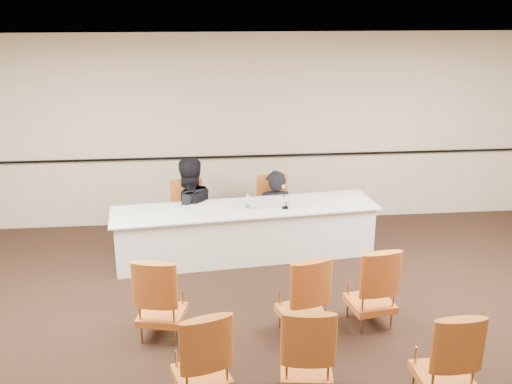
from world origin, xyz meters
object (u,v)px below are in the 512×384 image
(aud_chair_back_left, at_px, (201,355))
(aud_chair_back_right, at_px, (445,355))
(panelist_main_chair, at_px, (275,209))
(aud_chair_front_right, at_px, (371,285))
(panelist_main, at_px, (275,221))
(water_bottle, at_px, (248,202))
(aud_chair_back_mid, at_px, (307,349))
(panelist_second, at_px, (188,217))
(drinking_glass, at_px, (260,206))
(coffee_cup, at_px, (291,204))
(panel_table, at_px, (246,232))
(aud_chair_front_mid, at_px, (302,294))
(aud_chair_front_left, at_px, (161,296))
(panelist_second_chair, at_px, (188,215))
(microphone, at_px, (286,198))

(aud_chair_back_left, xyz_separation_m, aud_chair_back_right, (2.15, -0.21, 0.00))
(panelist_main_chair, xyz_separation_m, aud_chair_front_right, (0.74, -2.50, 0.00))
(panelist_main, bearing_deg, water_bottle, 56.07)
(panelist_main_chair, bearing_deg, aud_chair_back_mid, -98.87)
(panelist_main_chair, height_order, panelist_second, panelist_second)
(panelist_second, distance_m, water_bottle, 1.07)
(drinking_glass, height_order, coffee_cup, coffee_cup)
(panel_table, distance_m, water_bottle, 0.49)
(panelist_main_chair, bearing_deg, aud_chair_back_left, -113.31)
(aud_chair_back_left, bearing_deg, panelist_main_chair, 56.05)
(aud_chair_front_mid, xyz_separation_m, aud_chair_back_right, (1.06, -1.20, 0.00))
(panelist_second, xyz_separation_m, aud_chair_front_mid, (1.24, -2.50, 0.03))
(panelist_main_chair, xyz_separation_m, drinking_glass, (-0.30, -0.69, 0.31))
(aud_chair_front_mid, bearing_deg, panelist_main, 73.93)
(aud_chair_back_mid, bearing_deg, aud_chair_front_left, 148.17)
(aud_chair_back_right, bearing_deg, aud_chair_back_left, 172.19)
(panelist_second_chair, distance_m, coffee_cup, 1.57)
(panel_table, distance_m, panelist_main_chair, 0.78)
(panelist_main, relative_size, panelist_main_chair, 1.68)
(panelist_main_chair, relative_size, microphone, 3.19)
(drinking_glass, distance_m, aud_chair_back_right, 3.42)
(aud_chair_front_left, distance_m, aud_chair_back_left, 1.18)
(panelist_second_chair, bearing_deg, panelist_main, 0.00)
(drinking_glass, bearing_deg, coffee_cup, -3.84)
(panelist_main, relative_size, aud_chair_back_right, 1.68)
(aud_chair_front_left, relative_size, aud_chair_front_mid, 1.00)
(panel_table, height_order, panelist_second, panelist_second)
(panelist_main, distance_m, aud_chair_front_mid, 2.64)
(panelist_main_chair, bearing_deg, panelist_second, 180.00)
(panelist_main, distance_m, aud_chair_front_right, 2.62)
(panelist_second_chair, relative_size, water_bottle, 4.27)
(panelist_main, distance_m, water_bottle, 1.01)
(aud_chair_front_mid, xyz_separation_m, aud_chair_back_mid, (-0.14, -0.99, 0.00))
(panelist_main, bearing_deg, aud_chair_front_left, 58.26)
(aud_chair_back_mid, xyz_separation_m, aud_chair_back_right, (1.20, -0.21, 0.00))
(drinking_glass, bearing_deg, panelist_second_chair, 150.54)
(aud_chair_front_right, distance_m, aud_chair_back_left, 2.18)
(microphone, distance_m, drinking_glass, 0.38)
(panelist_main_chair, xyz_separation_m, coffee_cup, (0.13, -0.72, 0.33))
(coffee_cup, bearing_deg, panelist_second, 157.56)
(drinking_glass, height_order, aud_chair_back_mid, aud_chair_back_mid)
(aud_chair_back_left, xyz_separation_m, aud_chair_back_mid, (0.95, -0.00, 0.00))
(coffee_cup, bearing_deg, aud_chair_front_left, -132.98)
(water_bottle, bearing_deg, panelist_main, 56.26)
(panelist_main, xyz_separation_m, aud_chair_front_mid, (-0.05, -2.63, 0.20))
(panelist_second, xyz_separation_m, water_bottle, (0.82, -0.56, 0.40))
(panel_table, xyz_separation_m, microphone, (0.55, -0.09, 0.52))
(water_bottle, xyz_separation_m, aud_chair_front_left, (-1.08, -1.82, -0.37))
(panelist_main, xyz_separation_m, drinking_glass, (-0.30, -0.69, 0.51))
(panelist_second_chair, relative_size, aud_chair_front_right, 1.00)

